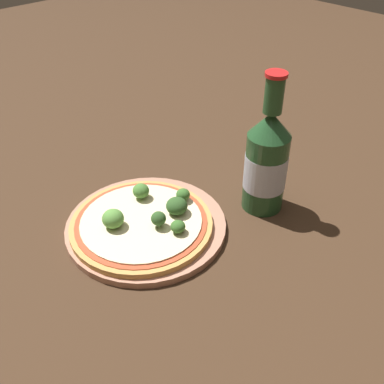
{
  "coord_description": "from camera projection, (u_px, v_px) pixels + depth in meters",
  "views": [
    {
      "loc": [
        0.44,
        -0.34,
        0.5
      ],
      "look_at": [
        0.02,
        0.07,
        0.06
      ],
      "focal_mm": 42.0,
      "sensor_mm": 36.0,
      "label": 1
    }
  ],
  "objects": [
    {
      "name": "ground_plane",
      "position": [
        153.0,
        233.0,
        0.74
      ],
      "size": [
        3.0,
        3.0,
        0.0
      ],
      "primitive_type": "plane",
      "color": "#3D2819"
    },
    {
      "name": "beer_bottle",
      "position": [
        266.0,
        161.0,
        0.75
      ],
      "size": [
        0.07,
        0.07,
        0.25
      ],
      "color": "#234C28",
      "rests_on": "ground_plane"
    },
    {
      "name": "plate",
      "position": [
        145.0,
        226.0,
        0.75
      ],
      "size": [
        0.27,
        0.27,
        0.01
      ],
      "color": "tan",
      "rests_on": "ground_plane"
    },
    {
      "name": "broccoli_floret_3",
      "position": [
        161.0,
        217.0,
        0.71
      ],
      "size": [
        0.02,
        0.02,
        0.03
      ],
      "color": "#6B8E51",
      "rests_on": "pizza"
    },
    {
      "name": "pizza",
      "position": [
        141.0,
        223.0,
        0.73
      ],
      "size": [
        0.23,
        0.23,
        0.01
      ],
      "color": "tan",
      "rests_on": "plate"
    },
    {
      "name": "broccoli_floret_0",
      "position": [
        183.0,
        195.0,
        0.76
      ],
      "size": [
        0.02,
        0.02,
        0.02
      ],
      "color": "#6B8E51",
      "rests_on": "pizza"
    },
    {
      "name": "broccoli_floret_4",
      "position": [
        141.0,
        191.0,
        0.77
      ],
      "size": [
        0.03,
        0.03,
        0.03
      ],
      "color": "#6B8E51",
      "rests_on": "pizza"
    },
    {
      "name": "broccoli_floret_5",
      "position": [
        113.0,
        219.0,
        0.71
      ],
      "size": [
        0.03,
        0.03,
        0.03
      ],
      "color": "#6B8E51",
      "rests_on": "pizza"
    },
    {
      "name": "broccoli_floret_2",
      "position": [
        177.0,
        206.0,
        0.74
      ],
      "size": [
        0.04,
        0.04,
        0.03
      ],
      "color": "#6B8E51",
      "rests_on": "pizza"
    },
    {
      "name": "broccoli_floret_1",
      "position": [
        178.0,
        227.0,
        0.7
      ],
      "size": [
        0.02,
        0.02,
        0.02
      ],
      "color": "#6B8E51",
      "rests_on": "pizza"
    }
  ]
}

